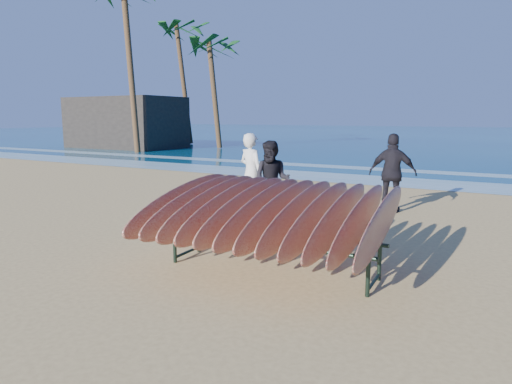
% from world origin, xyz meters
% --- Properties ---
extents(ground, '(120.00, 120.00, 0.00)m').
position_xyz_m(ground, '(0.00, 0.00, 0.00)').
color(ground, tan).
rests_on(ground, ground).
extents(ocean, '(160.00, 160.00, 0.00)m').
position_xyz_m(ocean, '(0.00, 55.00, 0.01)').
color(ocean, navy).
rests_on(ocean, ground).
extents(foam_near, '(160.00, 160.00, 0.00)m').
position_xyz_m(foam_near, '(0.00, 10.00, 0.01)').
color(foam_near, white).
rests_on(foam_near, ground).
extents(foam_far, '(160.00, 160.00, 0.00)m').
position_xyz_m(foam_far, '(0.00, 13.50, 0.01)').
color(foam_far, white).
rests_on(foam_far, ground).
extents(surfboard_rack, '(3.28, 2.94, 1.37)m').
position_xyz_m(surfboard_rack, '(0.83, -0.22, 0.87)').
color(surfboard_rack, black).
rests_on(surfboard_rack, ground).
extents(person_white, '(0.78, 0.63, 1.85)m').
position_xyz_m(person_white, '(-1.50, 3.23, 0.92)').
color(person_white, silver).
rests_on(person_white, ground).
extents(person_dark_a, '(0.93, 0.78, 1.71)m').
position_xyz_m(person_dark_a, '(-0.73, 2.81, 0.86)').
color(person_dark_a, black).
rests_on(person_dark_a, ground).
extents(person_dark_b, '(1.12, 0.56, 1.84)m').
position_xyz_m(person_dark_b, '(1.37, 4.85, 0.92)').
color(person_dark_b, black).
rests_on(person_dark_b, ground).
extents(building, '(8.00, 4.44, 3.55)m').
position_xyz_m(building, '(-20.50, 18.23, 1.78)').
color(building, '#2D2823').
rests_on(building, ground).
extents(palm_mid, '(5.20, 5.20, 7.55)m').
position_xyz_m(palm_mid, '(-14.33, 20.42, 6.70)').
color(palm_mid, brown).
rests_on(palm_mid, ground).
extents(palm_right, '(5.20, 5.20, 9.54)m').
position_xyz_m(palm_right, '(-19.25, 23.34, 8.66)').
color(palm_right, brown).
rests_on(palm_right, ground).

